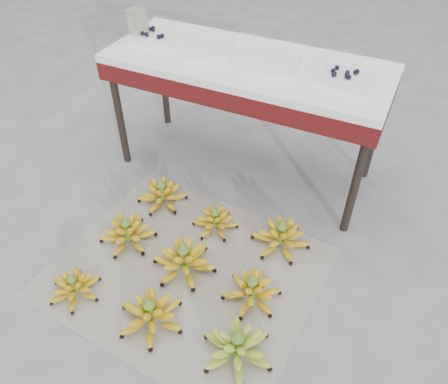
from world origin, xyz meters
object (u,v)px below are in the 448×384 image
at_px(bunch_back_center, 215,221).
at_px(tray_far_left, 154,37).
at_px(bunch_front_right, 237,348).
at_px(bunch_mid_center, 184,260).
at_px(bunch_mid_left, 128,233).
at_px(glass_jar, 138,25).
at_px(bunch_front_left, 74,287).
at_px(bunch_back_left, 162,194).
at_px(tray_right, 272,63).
at_px(bunch_mid_right, 252,290).
at_px(newspaper_mat, 186,271).
at_px(bunch_back_right, 281,237).
at_px(tray_left, 209,51).
at_px(tray_far_right, 346,78).
at_px(vendor_table, 247,74).
at_px(bunch_front_center, 151,314).

relative_size(bunch_back_center, tray_far_left, 0.92).
bearing_deg(tray_far_left, bunch_front_right, -47.97).
xyz_separation_m(bunch_front_right, bunch_mid_center, (-0.42, 0.30, 0.00)).
bearing_deg(bunch_mid_left, glass_jar, 95.03).
relative_size(bunch_front_left, bunch_back_left, 0.89).
bearing_deg(bunch_front_right, tray_right, 121.13).
relative_size(bunch_front_right, bunch_mid_right, 1.04).
relative_size(newspaper_mat, bunch_back_center, 4.96).
xyz_separation_m(bunch_back_right, tray_left, (-0.64, 0.48, 0.68)).
relative_size(bunch_back_center, tray_right, 0.88).
bearing_deg(tray_far_right, bunch_mid_center, -118.78).
bearing_deg(bunch_back_right, glass_jar, 161.15).
height_order(bunch_front_left, glass_jar, glass_jar).
height_order(vendor_table, tray_far_right, tray_far_right).
bearing_deg(bunch_back_left, tray_left, 59.52).
relative_size(newspaper_mat, glass_jar, 8.01).
relative_size(bunch_mid_center, glass_jar, 2.15).
bearing_deg(bunch_mid_center, bunch_front_right, -40.88).
xyz_separation_m(vendor_table, tray_left, (-0.21, -0.04, 0.10)).
height_order(bunch_front_right, bunch_mid_right, bunch_front_right).
relative_size(bunch_front_center, tray_right, 1.21).
distance_m(bunch_front_left, bunch_back_center, 0.78).
height_order(tray_far_left, tray_left, tray_far_left).
distance_m(bunch_back_center, tray_far_left, 1.08).
height_order(newspaper_mat, tray_far_right, tray_far_right).
distance_m(bunch_mid_right, bunch_back_right, 0.37).
distance_m(bunch_front_right, bunch_back_center, 0.74).
height_order(newspaper_mat, glass_jar, glass_jar).
relative_size(tray_right, glass_jar, 1.84).
bearing_deg(bunch_front_center, bunch_mid_right, 53.02).
xyz_separation_m(tray_far_left, tray_right, (0.71, -0.02, -0.00)).
height_order(bunch_front_right, tray_left, tray_left).
height_order(bunch_back_center, tray_far_left, tray_far_left).
distance_m(bunch_mid_center, bunch_mid_right, 0.36).
distance_m(bunch_front_center, bunch_mid_center, 0.32).
distance_m(bunch_front_left, bunch_back_left, 0.72).
relative_size(bunch_mid_left, bunch_mid_center, 1.09).
bearing_deg(bunch_front_right, bunch_mid_center, 159.00).
bearing_deg(tray_left, bunch_mid_center, -72.08).
height_order(bunch_front_center, bunch_back_left, bunch_front_center).
xyz_separation_m(bunch_mid_center, tray_left, (-0.27, 0.83, 0.68)).
bearing_deg(bunch_front_center, bunch_mid_left, 147.50).
bearing_deg(bunch_mid_right, tray_right, 86.67).
bearing_deg(bunch_front_center, newspaper_mat, 102.02).
xyz_separation_m(vendor_table, tray_far_right, (0.52, -0.02, 0.11)).
xyz_separation_m(bunch_mid_right, vendor_table, (-0.43, 0.88, 0.58)).
bearing_deg(bunch_back_right, vendor_table, 135.80).
bearing_deg(tray_left, glass_jar, 177.29).
relative_size(bunch_back_left, tray_right, 1.23).
height_order(bunch_front_left, tray_right, tray_right).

